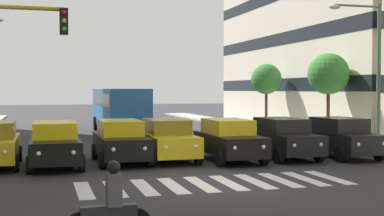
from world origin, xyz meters
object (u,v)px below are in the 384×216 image
Objects in this scene: car_0 at (340,137)px; car_2 at (229,140)px; street_lamp_left at (370,61)px; street_tree_2 at (266,79)px; car_4 at (120,141)px; car_3 at (167,139)px; bus_behind_traffic at (119,106)px; car_1 at (282,138)px; motorcycle_with_rider at (110,208)px; car_5 at (55,144)px; street_tree_1 at (328,74)px.

car_0 is 1.00× the size of car_2.
street_lamp_left reaches higher than street_tree_2.
car_4 is at bearing -9.24° from car_2.
car_4 is at bearing -2.98° from street_lamp_left.
car_3 is 0.42× the size of bus_behind_traffic.
car_1 is at bearing -0.42° from street_lamp_left.
street_tree_2 reaches higher than car_1.
street_lamp_left is at bearing 177.02° from car_4.
motorcycle_with_rider is (1.77, 10.84, -0.24)m from car_4.
car_1 is 1.00× the size of car_5.
car_3 is (2.42, -0.83, 0.00)m from car_2.
bus_behind_traffic is 1.57× the size of street_lamp_left.
street_tree_1 is 1.05× the size of street_tree_2.
street_lamp_left is 5.77m from street_tree_1.
street_lamp_left is (-12.98, -10.26, 3.60)m from motorcycle_with_rider.
street_lamp_left reaches higher than car_5.
car_1 is 9.49m from car_5.
motorcycle_with_rider is 27.81m from street_tree_2.
car_5 is (4.55, 0.62, 0.00)m from car_3.
street_tree_1 reaches higher than motorcycle_with_rider.
car_5 is at bearing -0.30° from car_1.
car_0 is 0.42× the size of bus_behind_traffic.
car_2 is at bearing 170.76° from car_4.
street_tree_2 is (-12.21, -13.00, 2.80)m from car_4.
car_3 is 2.61× the size of motorcycle_with_rider.
car_4 is 13.72m from street_tree_1.
street_tree_1 is at bearing -144.36° from car_2.
car_2 is 1.00× the size of car_4.
street_tree_2 is (-7.83, -13.71, 2.80)m from car_2.
car_0 is 1.00× the size of car_5.
car_1 and car_5 have the same top height.
street_lamp_left is (-9.24, 14.77, 2.38)m from bus_behind_traffic.
street_lamp_left is at bearing 179.58° from car_1.
street_lamp_left is (-1.70, -0.33, 3.36)m from car_0.
bus_behind_traffic is at bearing -80.78° from car_2.
motorcycle_with_rider is at bearing 49.88° from car_1.
car_1 and car_4 have the same top height.
car_2 is at bearing -121.30° from motorcycle_with_rider.
motorcycle_with_rider is (11.27, 9.94, -0.24)m from car_0.
car_0 is at bearing 174.54° from car_4.
street_tree_2 is (-5.31, -13.55, 2.80)m from car_1.
car_1 is at bearing 172.30° from car_3.
car_1 is at bearing -7.82° from car_0.
car_0 is 7.60m from car_3.
car_5 is at bearing 72.79° from bus_behind_traffic.
car_3 is at bearing 51.51° from street_tree_2.
street_lamp_left reaches higher than car_2.
street_tree_2 is (-10.25, 1.19, 1.82)m from bus_behind_traffic.
car_5 is at bearing 20.29° from street_tree_1.
car_1 is at bearing -130.12° from motorcycle_with_rider.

